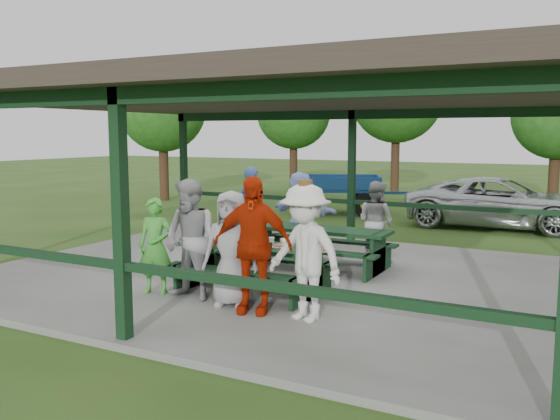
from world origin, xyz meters
The scene contains 20 objects.
ground centered at (0.00, 0.00, 0.00)m, with size 90.00×90.00×0.00m, color #294E18.
concrete_slab centered at (0.00, 0.00, 0.05)m, with size 10.00×8.00×0.10m, color slate.
pavilion_structure centered at (0.00, 0.00, 3.17)m, with size 10.60×8.60×3.24m.
picnic_table_near centered at (0.29, -1.20, 0.57)m, with size 2.37×1.39×0.75m.
picnic_table_far centered at (0.48, 0.80, 0.58)m, with size 2.71×1.39×0.75m.
table_setting centered at (0.29, -1.15, 0.88)m, with size 2.41×0.45×0.10m.
contestant_green centered at (-0.99, -2.01, 0.85)m, with size 0.54×0.36×1.49m, color green.
contestant_grey_left centered at (-0.30, -2.02, 1.00)m, with size 0.88×0.68×1.81m, color #9B9B9E.
contestant_grey_mid centered at (0.41, -2.02, 0.93)m, with size 0.82×0.53×1.67m, color gray.
contestant_red centered at (0.83, -2.15, 1.05)m, with size 1.12×0.46×1.91m, color #B22106.
contestant_white_fedora centered at (1.62, -2.12, 1.01)m, with size 1.30×0.94×1.87m.
spectator_lblue centered at (-0.33, 1.76, 0.96)m, with size 1.59×0.51×1.71m, color #99B3ED.
spectator_blue centered at (-1.68, 2.10, 0.98)m, with size 0.64×0.42×1.76m, color #3A5196.
spectator_grey centered at (1.29, 1.74, 0.89)m, with size 0.77×0.60×1.58m, color gray.
pickup_truck centered at (2.74, 7.99, 0.69)m, with size 2.29×4.96×1.38m, color silver.
farm_trailer centered at (-2.38, 8.65, 0.66)m, with size 3.73×2.52×1.32m.
tree_far_left centered at (-7.15, 15.12, 3.52)m, with size 3.34×3.34×5.21m.
tree_left centered at (-2.56, 15.64, 4.09)m, with size 3.87×3.87×6.04m.
tree_mid centered at (3.76, 13.33, 3.19)m, with size 3.02×3.02×4.72m.
tree_edge_left centered at (-9.76, 9.10, 3.52)m, with size 3.33×3.33×5.21m.
Camera 1 is at (4.91, -9.06, 2.57)m, focal length 38.00 mm.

